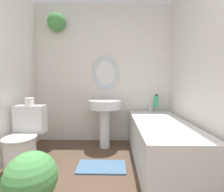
{
  "coord_description": "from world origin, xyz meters",
  "views": [
    {
      "loc": [
        0.21,
        -0.38,
        1.07
      ],
      "look_at": [
        0.17,
        1.53,
        0.89
      ],
      "focal_mm": 26.0,
      "sensor_mm": 36.0,
      "label": 1
    }
  ],
  "objects_px": {
    "toilet": "(24,142)",
    "potted_plant": "(31,180)",
    "toilet_paper_roll": "(30,102)",
    "bathtub": "(161,142)",
    "pedestal_sink": "(105,112)",
    "shampoo_bottle": "(156,101)"
  },
  "relations": [
    {
      "from": "toilet",
      "to": "bathtub",
      "type": "height_order",
      "value": "toilet"
    },
    {
      "from": "potted_plant",
      "to": "toilet",
      "type": "bearing_deg",
      "value": 122.9
    },
    {
      "from": "bathtub",
      "to": "toilet_paper_roll",
      "type": "bearing_deg",
      "value": 178.36
    },
    {
      "from": "bathtub",
      "to": "pedestal_sink",
      "type": "bearing_deg",
      "value": 145.73
    },
    {
      "from": "toilet",
      "to": "toilet_paper_roll",
      "type": "xyz_separation_m",
      "value": [
        -0.0,
        0.18,
        0.48
      ]
    },
    {
      "from": "bathtub",
      "to": "potted_plant",
      "type": "relative_size",
      "value": 2.92
    },
    {
      "from": "toilet",
      "to": "toilet_paper_roll",
      "type": "relative_size",
      "value": 6.83
    },
    {
      "from": "toilet",
      "to": "pedestal_sink",
      "type": "height_order",
      "value": "pedestal_sink"
    },
    {
      "from": "potted_plant",
      "to": "bathtub",
      "type": "bearing_deg",
      "value": 34.91
    },
    {
      "from": "toilet_paper_roll",
      "to": "potted_plant",
      "type": "bearing_deg",
      "value": -62.42
    },
    {
      "from": "bathtub",
      "to": "shampoo_bottle",
      "type": "bearing_deg",
      "value": 81.36
    },
    {
      "from": "shampoo_bottle",
      "to": "potted_plant",
      "type": "bearing_deg",
      "value": -130.65
    },
    {
      "from": "toilet_paper_roll",
      "to": "toilet",
      "type": "bearing_deg",
      "value": -90.0
    },
    {
      "from": "toilet",
      "to": "pedestal_sink",
      "type": "bearing_deg",
      "value": 34.09
    },
    {
      "from": "pedestal_sink",
      "to": "potted_plant",
      "type": "height_order",
      "value": "pedestal_sink"
    },
    {
      "from": "potted_plant",
      "to": "toilet_paper_roll",
      "type": "bearing_deg",
      "value": 117.58
    },
    {
      "from": "bathtub",
      "to": "potted_plant",
      "type": "height_order",
      "value": "bathtub"
    },
    {
      "from": "potted_plant",
      "to": "toilet_paper_roll",
      "type": "xyz_separation_m",
      "value": [
        -0.48,
        0.91,
        0.5
      ]
    },
    {
      "from": "toilet",
      "to": "potted_plant",
      "type": "distance_m",
      "value": 0.88
    },
    {
      "from": "shampoo_bottle",
      "to": "toilet_paper_roll",
      "type": "xyz_separation_m",
      "value": [
        -1.83,
        -0.65,
        0.07
      ]
    },
    {
      "from": "toilet",
      "to": "potted_plant",
      "type": "height_order",
      "value": "toilet"
    },
    {
      "from": "toilet_paper_roll",
      "to": "pedestal_sink",
      "type": "bearing_deg",
      "value": 26.21
    }
  ]
}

